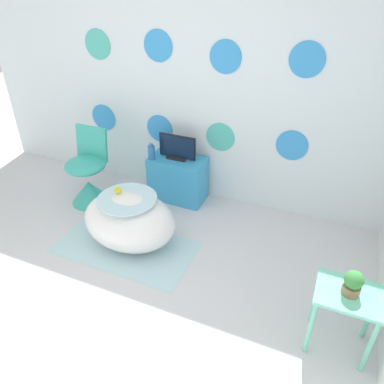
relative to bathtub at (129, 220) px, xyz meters
name	(u,v)px	position (x,y,z in m)	size (l,w,h in m)	color
ground_plane	(67,344)	(0.14, -1.12, -0.26)	(12.00, 12.00, 0.00)	silver
wall_back_dotted	(191,76)	(0.14, 1.10, 1.04)	(5.00, 0.05, 2.60)	white
rug	(126,247)	(-0.02, -0.08, -0.26)	(1.28, 0.68, 0.01)	silver
bathtub	(129,220)	(0.00, 0.00, 0.00)	(0.87, 0.64, 0.52)	white
rubber_duck	(118,190)	(-0.10, 0.02, 0.29)	(0.06, 0.07, 0.07)	yellow
chair	(88,179)	(-0.78, 0.45, 0.02)	(0.43, 0.43, 0.81)	#38B2A3
tv_cabinet	(178,178)	(0.08, 0.88, -0.01)	(0.59, 0.34, 0.49)	#389ED6
tv	(177,148)	(0.08, 0.88, 0.34)	(0.40, 0.12, 0.26)	black
vase	(152,152)	(-0.17, 0.77, 0.31)	(0.07, 0.07, 0.17)	#2D72B7
side_table	(346,305)	(1.86, -0.39, 0.14)	(0.41, 0.33, 0.50)	#72D8B7
potted_plant_left	(353,283)	(1.86, -0.39, 0.33)	(0.12, 0.12, 0.17)	#8C6B4C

